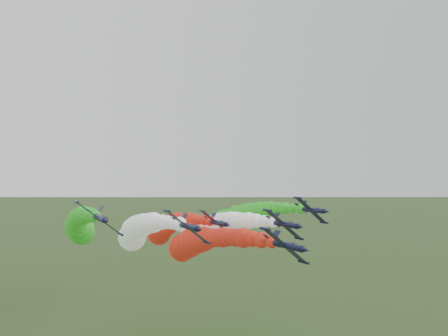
{
  "coord_description": "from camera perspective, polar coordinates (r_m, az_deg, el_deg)",
  "views": [
    {
      "loc": [
        -36.51,
        -63.7,
        52.22
      ],
      "look_at": [
        1.88,
        7.8,
        53.4
      ],
      "focal_mm": 35.0,
      "sensor_mm": 36.0,
      "label": 1
    }
  ],
  "objects": [
    {
      "name": "jet_lead",
      "position": [
        110.15,
        -4.0,
        -9.82
      ],
      "size": [
        15.76,
        68.66,
        16.66
      ],
      "rotation": [
        0.0,
        0.66,
        0.0
      ],
      "color": "black",
      "rests_on": "ground"
    },
    {
      "name": "jet_outer_right",
      "position": [
        136.24,
        0.89,
        -6.71
      ],
      "size": [
        15.85,
        68.75,
        16.74
      ],
      "rotation": [
        0.0,
        0.66,
        0.0
      ],
      "color": "black",
      "rests_on": "ground"
    },
    {
      "name": "jet_inner_left",
      "position": [
        117.27,
        -11.36,
        -8.12
      ],
      "size": [
        16.02,
        68.92,
        16.92
      ],
      "rotation": [
        0.0,
        0.66,
        0.0
      ],
      "color": "black",
      "rests_on": "ground"
    },
    {
      "name": "jet_trail",
      "position": [
        140.43,
        -7.69,
        -7.84
      ],
      "size": [
        16.02,
        68.93,
        16.92
      ],
      "rotation": [
        0.0,
        0.66,
        0.0
      ],
      "color": "black",
      "rests_on": "ground"
    },
    {
      "name": "jet_outer_left",
      "position": [
        120.61,
        -18.27,
        -7.24
      ],
      "size": [
        15.58,
        68.48,
        16.47
      ],
      "rotation": [
        0.0,
        0.66,
        0.0
      ],
      "color": "black",
      "rests_on": "ground"
    },
    {
      "name": "jet_inner_right",
      "position": [
        123.49,
        -2.68,
        -8.07
      ],
      "size": [
        15.83,
        68.73,
        16.73
      ],
      "rotation": [
        0.0,
        0.66,
        0.0
      ],
      "color": "black",
      "rests_on": "ground"
    }
  ]
}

